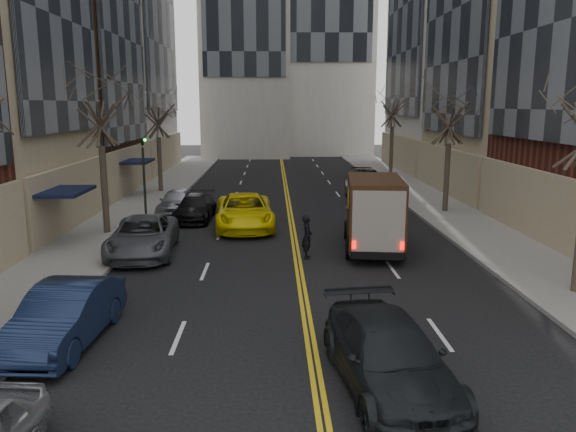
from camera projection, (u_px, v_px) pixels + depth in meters
name	position (u px, v px, depth m)	size (l,w,h in m)	color
sidewalk_left	(138.00, 207.00, 33.34)	(4.00, 66.00, 0.15)	slate
sidewalk_right	(438.00, 206.00, 33.82)	(4.00, 66.00, 0.15)	slate
tree_lf_mid	(98.00, 92.00, 25.21)	(3.20, 3.20, 8.91)	#382D23
tree_lf_far	(157.00, 105.00, 38.07)	(3.20, 3.20, 8.12)	#382D23
tree_rt_mid	(451.00, 102.00, 30.67)	(3.20, 3.20, 8.32)	#382D23
tree_rt_far	(393.00, 96.00, 45.26)	(3.20, 3.20, 9.11)	#382D23
traffic_signal	(144.00, 171.00, 27.95)	(0.29, 0.26, 4.70)	black
ups_truck	(374.00, 213.00, 23.52)	(2.81, 5.90, 3.12)	black
observer_sedan	(389.00, 356.00, 12.04)	(2.72, 5.43, 1.51)	black
taxi	(245.00, 212.00, 27.88)	(2.77, 6.01, 1.67)	yellow
pedestrian	(307.00, 237.00, 22.36)	(0.65, 0.42, 1.77)	black
parked_lf_b	(65.00, 315.00, 14.33)	(1.63, 4.68, 1.54)	#101B34
parked_lf_c	(143.00, 236.00, 22.95)	(2.54, 5.50, 1.53)	#4E5056
parked_lf_d	(195.00, 208.00, 29.90)	(1.86, 4.57, 1.33)	black
parked_lf_e	(178.00, 202.00, 31.33)	(1.72, 4.27, 1.46)	#9A9BA1
parked_rt_a	(380.00, 194.00, 33.50)	(1.72, 4.93, 1.62)	#505258
parked_rt_b	(367.00, 189.00, 35.93)	(2.45, 5.32, 1.48)	#B7BABF
parked_rt_c	(368.00, 178.00, 41.90)	(1.82, 4.49, 1.30)	black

